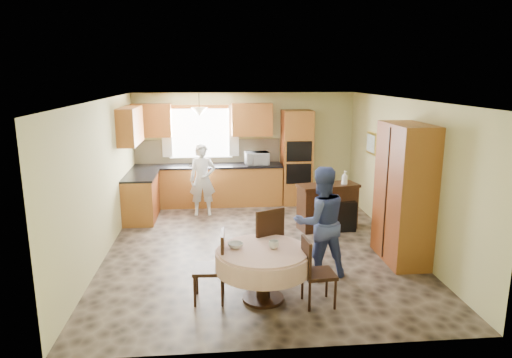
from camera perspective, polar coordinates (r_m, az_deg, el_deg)
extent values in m
cube|color=#715E4F|center=(7.91, 0.15, -8.48)|extent=(5.00, 6.00, 0.01)
cube|color=white|center=(7.38, 0.16, 9.91)|extent=(5.00, 6.00, 0.01)
cube|color=#C6C27E|center=(10.49, -1.41, 3.93)|extent=(5.00, 0.02, 2.50)
cube|color=#C6C27E|center=(4.69, 3.67, -7.54)|extent=(5.00, 0.02, 2.50)
cube|color=#C6C27E|center=(7.73, -18.63, 0.00)|extent=(0.02, 6.00, 2.50)
cube|color=#C6C27E|center=(8.17, 17.89, 0.72)|extent=(0.02, 6.00, 2.50)
cube|color=white|center=(10.40, -6.94, 5.71)|extent=(1.40, 0.03, 1.10)
cube|color=white|center=(10.39, -11.12, 5.83)|extent=(0.22, 0.02, 1.15)
cube|color=white|center=(10.35, -2.78, 6.03)|extent=(0.22, 0.02, 1.15)
cube|color=#C38534|center=(10.33, -5.98, -0.86)|extent=(3.30, 0.60, 0.88)
cube|color=black|center=(10.23, -6.04, 1.64)|extent=(3.30, 0.64, 0.04)
cube|color=#C38534|center=(9.57, -14.14, -2.30)|extent=(0.60, 1.20, 0.88)
cube|color=black|center=(9.47, -14.29, 0.39)|extent=(0.64, 1.20, 0.04)
cube|color=beige|center=(10.47, -6.06, 3.45)|extent=(3.30, 0.02, 0.55)
cube|color=#C67031|center=(10.31, -12.90, 7.15)|extent=(0.85, 0.33, 0.72)
cube|color=#C67031|center=(10.25, -0.52, 7.44)|extent=(0.90, 0.33, 0.72)
cube|color=#C67031|center=(9.33, -15.46, 6.44)|extent=(0.33, 1.20, 0.72)
cube|color=#C38534|center=(10.36, 5.08, 2.70)|extent=(0.66, 0.62, 2.12)
cube|color=black|center=(10.02, 5.43, 3.45)|extent=(0.56, 0.01, 0.45)
cube|color=black|center=(10.11, 5.37, 0.65)|extent=(0.56, 0.01, 0.45)
cone|color=beige|center=(9.87, -7.10, 8.36)|extent=(0.36, 0.36, 0.18)
cube|color=#361B0E|center=(8.82, 8.90, -3.58)|extent=(1.22, 0.71, 0.82)
cube|color=black|center=(8.80, 10.91, -4.51)|extent=(0.42, 0.30, 0.57)
cube|color=#C38534|center=(7.43, 18.03, -1.76)|extent=(0.57, 1.14, 2.17)
cylinder|color=#361B0E|center=(6.06, 0.90, -12.14)|extent=(0.18, 0.18, 0.64)
cylinder|color=#361B0E|center=(6.19, 0.89, -14.65)|extent=(0.54, 0.54, 0.04)
cylinder|color=beige|center=(5.92, 0.91, -8.99)|extent=(1.18, 1.18, 0.05)
cylinder|color=beige|center=(5.96, 0.91, -10.12)|extent=(1.24, 1.24, 0.25)
cube|color=#361B0E|center=(6.03, -5.91, -11.15)|extent=(0.42, 0.42, 0.05)
cube|color=#361B0E|center=(5.92, -4.18, -8.85)|extent=(0.06, 0.39, 0.48)
cylinder|color=#361B0E|center=(5.98, -7.58, -13.83)|extent=(0.03, 0.03, 0.41)
cylinder|color=#361B0E|center=(5.97, -4.16, -13.77)|extent=(0.03, 0.03, 0.41)
cylinder|color=#361B0E|center=(6.29, -7.47, -12.41)|extent=(0.03, 0.03, 0.41)
cylinder|color=#361B0E|center=(6.28, -4.23, -12.36)|extent=(0.03, 0.03, 0.41)
cube|color=#361B0E|center=(6.65, 0.79, -8.12)|extent=(0.62, 0.62, 0.06)
cube|color=#361B0E|center=(6.38, 1.78, -6.19)|extent=(0.42, 0.23, 0.55)
cylinder|color=#361B0E|center=(6.55, -0.80, -10.94)|extent=(0.04, 0.04, 0.48)
cylinder|color=#361B0E|center=(6.59, 2.73, -10.80)|extent=(0.04, 0.04, 0.48)
cylinder|color=#361B0E|center=(6.91, -1.06, -9.60)|extent=(0.04, 0.04, 0.48)
cylinder|color=#361B0E|center=(6.95, 2.27, -9.48)|extent=(0.04, 0.04, 0.48)
cube|color=#361B0E|center=(5.97, 7.88, -11.67)|extent=(0.42, 0.42, 0.05)
cube|color=#361B0E|center=(5.82, 6.28, -9.61)|extent=(0.07, 0.37, 0.46)
cylinder|color=#361B0E|center=(5.88, 6.56, -14.36)|extent=(0.03, 0.03, 0.40)
cylinder|color=#361B0E|center=(5.95, 9.78, -14.11)|extent=(0.03, 0.03, 0.40)
cylinder|color=#361B0E|center=(6.17, 5.92, -12.97)|extent=(0.03, 0.03, 0.40)
cylinder|color=#361B0E|center=(6.24, 8.98, -12.76)|extent=(0.03, 0.03, 0.40)
cube|color=gold|center=(9.49, 14.32, 4.34)|extent=(0.05, 0.53, 0.44)
cube|color=silver|center=(9.48, 14.15, 4.34)|extent=(0.01, 0.44, 0.35)
imported|color=silver|center=(10.19, 0.10, 2.60)|extent=(0.55, 0.41, 0.28)
imported|color=silver|center=(9.56, -6.70, -0.09)|extent=(0.56, 0.38, 1.50)
imported|color=#3D4C86|center=(6.65, 8.06, -5.36)|extent=(0.87, 0.72, 1.63)
imported|color=#B2B2B2|center=(8.66, 7.67, -0.88)|extent=(0.22, 0.22, 0.05)
imported|color=silver|center=(8.76, 11.02, 0.02)|extent=(0.16, 0.16, 0.30)
imported|color=#B2B2B2|center=(5.92, 2.22, -8.21)|extent=(0.14, 0.14, 0.10)
imported|color=#B2B2B2|center=(5.96, -2.57, -8.29)|extent=(0.24, 0.24, 0.06)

